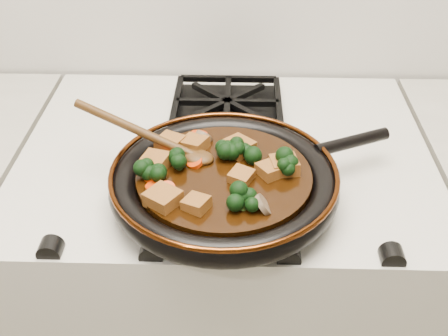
{
  "coord_description": "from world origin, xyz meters",
  "views": [
    {
      "loc": [
        0.02,
        0.82,
        1.49
      ],
      "look_at": [
        0.0,
        1.53,
        0.97
      ],
      "focal_mm": 45.0,
      "sensor_mm": 36.0,
      "label": 1
    }
  ],
  "objects": [
    {
      "name": "broccoli_floret_4",
      "position": [
        0.04,
        1.58,
        0.97
      ],
      "size": [
        0.07,
        0.06,
        0.06
      ],
      "primitive_type": null,
      "rotation": [
        0.09,
        -0.13,
        3.08
      ],
      "color": "black",
      "rests_on": "braising_sauce"
    },
    {
      "name": "tofu_cube_4",
      "position": [
        0.1,
        1.55,
        0.97
      ],
      "size": [
        0.05,
        0.05,
        0.03
      ],
      "primitive_type": "cube",
      "rotation": [
        -0.08,
        -0.04,
        0.17
      ],
      "color": "brown",
      "rests_on": "braising_sauce"
    },
    {
      "name": "broccoli_floret_2",
      "position": [
        -0.07,
        1.54,
        0.97
      ],
      "size": [
        0.08,
        0.08,
        0.06
      ],
      "primitive_type": null,
      "rotation": [
        -0.16,
        0.12,
        2.0
      ],
      "color": "black",
      "rests_on": "braising_sauce"
    },
    {
      "name": "tofu_cube_8",
      "position": [
        -0.09,
        1.46,
        0.97
      ],
      "size": [
        0.06,
        0.06,
        0.03
      ],
      "primitive_type": "cube",
      "rotation": [
        -0.03,
        -0.02,
        0.94
      ],
      "color": "brown",
      "rests_on": "braising_sauce"
    },
    {
      "name": "carrot_coin_3",
      "position": [
        -0.08,
        1.48,
        0.96
      ],
      "size": [
        0.03,
        0.03,
        0.02
      ],
      "primitive_type": "cylinder",
      "rotation": [
        0.34,
        -0.06,
        0.0
      ],
      "color": "red",
      "rests_on": "braising_sauce"
    },
    {
      "name": "mushroom_slice_2",
      "position": [
        0.06,
        1.45,
        0.97
      ],
      "size": [
        0.03,
        0.04,
        0.03
      ],
      "primitive_type": "cylinder",
      "rotation": [
        0.98,
        0.0,
        1.75
      ],
      "color": "brown",
      "rests_on": "braising_sauce"
    },
    {
      "name": "tofu_cube_3",
      "position": [
        0.02,
        1.6,
        0.97
      ],
      "size": [
        0.06,
        0.06,
        0.03
      ],
      "primitive_type": "cube",
      "rotation": [
        0.1,
        -0.02,
        2.42
      ],
      "color": "brown",
      "rests_on": "braising_sauce"
    },
    {
      "name": "broccoli_floret_5",
      "position": [
        0.03,
        1.45,
        0.97
      ],
      "size": [
        0.08,
        0.09,
        0.08
      ],
      "primitive_type": null,
      "rotation": [
        -0.23,
        0.22,
        0.53
      ],
      "color": "black",
      "rests_on": "braising_sauce"
    },
    {
      "name": "tofu_cube_2",
      "position": [
        0.07,
        1.53,
        0.97
      ],
      "size": [
        0.05,
        0.05,
        0.02
      ],
      "primitive_type": "cube",
      "rotation": [
        0.02,
        0.06,
        2.15
      ],
      "color": "brown",
      "rests_on": "braising_sauce"
    },
    {
      "name": "skillet",
      "position": [
        0.0,
        1.53,
        0.94
      ],
      "size": [
        0.47,
        0.37,
        0.05
      ],
      "rotation": [
        0.0,
        0.0,
        0.43
      ],
      "color": "black",
      "rests_on": "burner_grate_front"
    },
    {
      "name": "mushroom_slice_1",
      "position": [
        -0.04,
        1.63,
        0.97
      ],
      "size": [
        0.04,
        0.04,
        0.03
      ],
      "primitive_type": "cylinder",
      "rotation": [
        0.96,
        0.0,
        2.59
      ],
      "color": "brown",
      "rests_on": "braising_sauce"
    },
    {
      "name": "burner_grate_front",
      "position": [
        0.0,
        1.55,
        0.91
      ],
      "size": [
        0.23,
        0.23,
        0.03
      ],
      "primitive_type": null,
      "color": "black",
      "rests_on": "stove"
    },
    {
      "name": "carrot_coin_5",
      "position": [
        -0.04,
        1.64,
        0.96
      ],
      "size": [
        0.03,
        0.03,
        0.02
      ],
      "primitive_type": "cylinder",
      "rotation": [
        -0.28,
        0.12,
        0.0
      ],
      "color": "red",
      "rests_on": "braising_sauce"
    },
    {
      "name": "carrot_coin_4",
      "position": [
        -0.05,
        1.56,
        0.96
      ],
      "size": [
        0.03,
        0.03,
        0.02
      ],
      "primitive_type": "cylinder",
      "rotation": [
        0.13,
        -0.3,
        0.0
      ],
      "color": "red",
      "rests_on": "braising_sauce"
    },
    {
      "name": "carrot_coin_1",
      "position": [
        -0.11,
        1.52,
        0.96
      ],
      "size": [
        0.03,
        0.03,
        0.02
      ],
      "primitive_type": "cylinder",
      "rotation": [
        0.05,
        -0.27,
        0.0
      ],
      "color": "red",
      "rests_on": "braising_sauce"
    },
    {
      "name": "carrot_coin_0",
      "position": [
        -0.1,
        1.49,
        0.96
      ],
      "size": [
        0.03,
        0.03,
        0.01
      ],
      "primitive_type": "cylinder",
      "rotation": [
        -0.14,
        -0.08,
        0.0
      ],
      "color": "red",
      "rests_on": "braising_sauce"
    },
    {
      "name": "broccoli_floret_0",
      "position": [
        -0.11,
        1.51,
        0.97
      ],
      "size": [
        0.09,
        0.08,
        0.06
      ],
      "primitive_type": null,
      "rotation": [
        -0.14,
        0.09,
        2.42
      ],
      "color": "black",
      "rests_on": "braising_sauce"
    },
    {
      "name": "broccoli_floret_3",
      "position": [
        0.01,
        1.58,
        0.97
      ],
      "size": [
        0.07,
        0.07,
        0.05
      ],
      "primitive_type": null,
      "rotation": [
        0.06,
        0.02,
        2.89
      ],
      "color": "black",
      "rests_on": "braising_sauce"
    },
    {
      "name": "stove",
      "position": [
        0.0,
        1.69,
        0.45
      ],
      "size": [
        0.76,
        0.6,
        0.9
      ],
      "primitive_type": "cube",
      "color": "beige",
      "rests_on": "ground"
    },
    {
      "name": "tofu_cube_5",
      "position": [
        0.03,
        1.52,
        0.97
      ],
      "size": [
        0.05,
        0.05,
        0.02
      ],
      "primitive_type": "cube",
      "rotation": [
        0.04,
        -0.05,
        1.1
      ],
      "color": "brown",
      "rests_on": "braising_sauce"
    },
    {
      "name": "tofu_cube_1",
      "position": [
        -0.05,
        1.61,
        0.97
      ],
      "size": [
        0.06,
        0.05,
        0.03
      ],
      "primitive_type": "cube",
      "rotation": [
        -0.11,
        0.02,
        1.07
      ],
      "color": "brown",
      "rests_on": "braising_sauce"
    },
    {
      "name": "wooden_spoon",
      "position": [
        -0.1,
        1.59,
        0.98
      ],
      "size": [
        0.15,
        0.07,
        0.23
      ],
      "rotation": [
        0.0,
        0.0,
        2.83
      ],
      "color": "#3F250D",
      "rests_on": "braising_sauce"
    },
    {
      "name": "braising_sauce",
      "position": [
        0.0,
        1.53,
        0.95
      ],
      "size": [
        0.28,
        0.28,
        0.02
      ],
      "primitive_type": "cylinder",
      "color": "black",
      "rests_on": "skillet"
    },
    {
      "name": "carrot_coin_2",
      "position": [
        -0.09,
        1.58,
        0.96
      ],
      "size": [
        0.03,
        0.03,
        0.01
      ],
      "primitive_type": "cylinder",
      "rotation": [
        -0.08,
        -0.08,
        0.0
      ],
      "color": "red",
      "rests_on": "braising_sauce"
    },
    {
      "name": "broccoli_floret_1",
      "position": [
        0.11,
        1.54,
        0.97
      ],
      "size": [
        0.09,
        0.08,
        0.07
      ],
      "primitive_type": null,
      "rotation": [
        0.05,
        0.15,
        0.66
      ],
      "color": "black",
      "rests_on": "braising_sauce"
    },
    {
      "name": "tofu_cube_0",
      "position": [
        -0.04,
        1.45,
        0.97
      ],
      "size": [
        0.05,
        0.05,
        0.02
      ],
      "primitive_type": "cube",
      "rotation": [
        0.01,
        0.1,
        2.63
      ],
      "color": "brown",
      "rests_on": "braising_sauce"
    },
    {
      "name": "tofu_cube_6",
      "position": [
        -0.11,
        1.55,
        0.97
      ],
      "size": [
        0.05,
        0.05,
        0.03
      ],
      "primitive_type": "cube",
      "rotation": [
        -0.11,
        0.08,
        2.76
      ],
      "color": "brown",
      "rests_on": "braising_sauce"
    },
    {
      "name": "burner_grate_back",
      "position": [
        0.0,
        1.83,
        0.91
      ],
      "size": [
        0.23,
        0.23,
        0.03
      ],
      "primitive_type": null,
      "color": "black",
      "rests_on": "stove"
    },
    {
      "name": "tofu_cube_7",
      "position": [
        -0.09,
        1.61,
        0.97
      ],
      "size": [
        0.05,
        0.05,
        0.03
      ],
      "primitive_type": "cube",
      "rotation": [
        0.03,
        0.05,
        1.14
      ],
      "color": "brown",
      "rests_on": "braising_sauce"
    },
    {
      "name": "mushroom_slice_0",
      "position": [
        0.1,
        1.56,
        0.97
      ],
      "size": [
        0.04,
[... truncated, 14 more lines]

